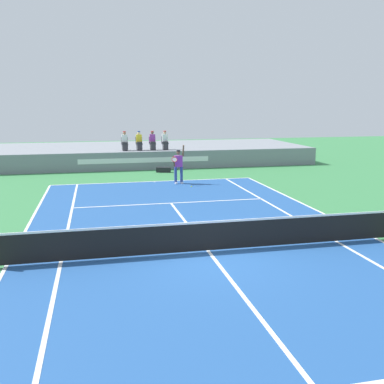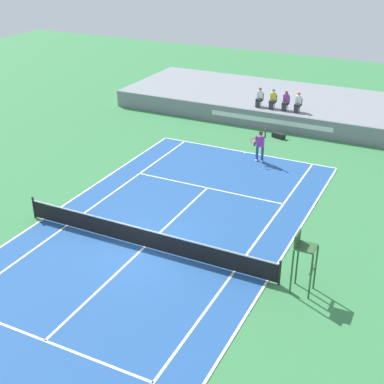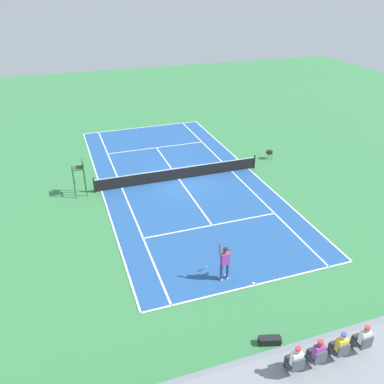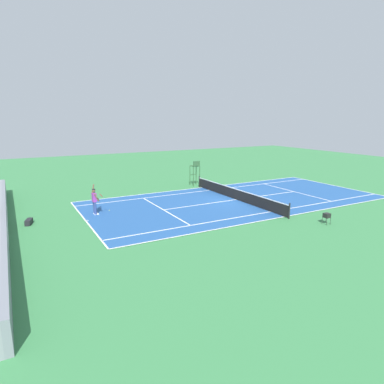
{
  "view_description": "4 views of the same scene",
  "coord_description": "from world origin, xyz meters",
  "px_view_note": "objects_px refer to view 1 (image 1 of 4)",
  "views": [
    {
      "loc": [
        -3.05,
        -11.58,
        4.2
      ],
      "look_at": [
        0.36,
        3.85,
        1.0
      ],
      "focal_mm": 40.68,
      "sensor_mm": 36.0,
      "label": 1
    },
    {
      "loc": [
        10.36,
        -16.47,
        12.27
      ],
      "look_at": [
        0.36,
        3.85,
        1.0
      ],
      "focal_mm": 50.18,
      "sensor_mm": 36.0,
      "label": 2
    },
    {
      "loc": [
        7.64,
        24.89,
        12.87
      ],
      "look_at": [
        0.36,
        3.85,
        1.0
      ],
      "focal_mm": 38.02,
      "sensor_mm": 36.0,
      "label": 3
    },
    {
      "loc": [
        -21.65,
        15.9,
        6.56
      ],
      "look_at": [
        0.36,
        3.85,
        1.0
      ],
      "focal_mm": 31.64,
      "sensor_mm": 36.0,
      "label": 4
    }
  ],
  "objects_px": {
    "spectator_seated_1": "(139,141)",
    "tennis_player": "(178,165)",
    "spectator_seated_3": "(165,141)",
    "tennis_ball": "(191,187)",
    "spectator_seated_2": "(153,141)",
    "spectator_seated_0": "(125,141)",
    "equipment_bag": "(163,170)"
  },
  "relations": [
    {
      "from": "spectator_seated_2",
      "to": "spectator_seated_3",
      "type": "distance_m",
      "value": 0.84
    },
    {
      "from": "spectator_seated_0",
      "to": "tennis_player",
      "type": "relative_size",
      "value": 0.61
    },
    {
      "from": "spectator_seated_1",
      "to": "tennis_ball",
      "type": "xyz_separation_m",
      "value": [
        1.9,
        -7.49,
        -1.76
      ]
    },
    {
      "from": "spectator_seated_1",
      "to": "spectator_seated_2",
      "type": "xyz_separation_m",
      "value": [
        0.89,
        0.0,
        0.0
      ]
    },
    {
      "from": "spectator_seated_3",
      "to": "tennis_player",
      "type": "xyz_separation_m",
      "value": [
        -0.31,
        -6.4,
        -0.8
      ]
    },
    {
      "from": "spectator_seated_1",
      "to": "tennis_player",
      "type": "bearing_deg",
      "value": -77.38
    },
    {
      "from": "spectator_seated_2",
      "to": "spectator_seated_3",
      "type": "height_order",
      "value": "same"
    },
    {
      "from": "spectator_seated_2",
      "to": "tennis_ball",
      "type": "bearing_deg",
      "value": -82.35
    },
    {
      "from": "spectator_seated_3",
      "to": "tennis_player",
      "type": "relative_size",
      "value": 0.61
    },
    {
      "from": "spectator_seated_3",
      "to": "equipment_bag",
      "type": "height_order",
      "value": "spectator_seated_3"
    },
    {
      "from": "equipment_bag",
      "to": "tennis_ball",
      "type": "bearing_deg",
      "value": -83.03
    },
    {
      "from": "spectator_seated_2",
      "to": "tennis_player",
      "type": "bearing_deg",
      "value": -85.19
    },
    {
      "from": "spectator_seated_0",
      "to": "spectator_seated_2",
      "type": "distance_m",
      "value": 1.84
    },
    {
      "from": "tennis_player",
      "to": "spectator_seated_0",
      "type": "bearing_deg",
      "value": 110.41
    },
    {
      "from": "spectator_seated_1",
      "to": "tennis_ball",
      "type": "distance_m",
      "value": 7.93
    },
    {
      "from": "tennis_player",
      "to": "tennis_ball",
      "type": "distance_m",
      "value": 1.53
    },
    {
      "from": "spectator_seated_0",
      "to": "tennis_ball",
      "type": "relative_size",
      "value": 18.6
    },
    {
      "from": "tennis_ball",
      "to": "equipment_bag",
      "type": "distance_m",
      "value": 5.29
    },
    {
      "from": "spectator_seated_2",
      "to": "tennis_player",
      "type": "height_order",
      "value": "spectator_seated_2"
    },
    {
      "from": "spectator_seated_3",
      "to": "spectator_seated_0",
      "type": "bearing_deg",
      "value": 180.0
    },
    {
      "from": "spectator_seated_0",
      "to": "equipment_bag",
      "type": "distance_m",
      "value": 3.55
    },
    {
      "from": "equipment_bag",
      "to": "spectator_seated_0",
      "type": "bearing_deg",
      "value": 134.55
    },
    {
      "from": "spectator_seated_1",
      "to": "equipment_bag",
      "type": "height_order",
      "value": "spectator_seated_1"
    },
    {
      "from": "spectator_seated_1",
      "to": "spectator_seated_2",
      "type": "distance_m",
      "value": 0.89
    },
    {
      "from": "spectator_seated_3",
      "to": "tennis_player",
      "type": "distance_m",
      "value": 6.46
    },
    {
      "from": "spectator_seated_3",
      "to": "tennis_ball",
      "type": "bearing_deg",
      "value": -88.77
    },
    {
      "from": "spectator_seated_1",
      "to": "spectator_seated_2",
      "type": "relative_size",
      "value": 1.0
    },
    {
      "from": "spectator_seated_3",
      "to": "tennis_player",
      "type": "bearing_deg",
      "value": -92.74
    },
    {
      "from": "spectator_seated_3",
      "to": "spectator_seated_2",
      "type": "bearing_deg",
      "value": 180.0
    },
    {
      "from": "spectator_seated_0",
      "to": "tennis_player",
      "type": "height_order",
      "value": "spectator_seated_0"
    },
    {
      "from": "tennis_player",
      "to": "tennis_ball",
      "type": "bearing_deg",
      "value": -66.77
    },
    {
      "from": "spectator_seated_2",
      "to": "tennis_ball",
      "type": "height_order",
      "value": "spectator_seated_2"
    }
  ]
}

